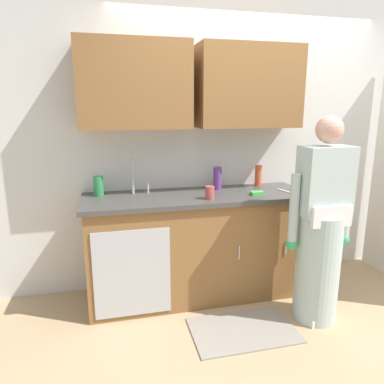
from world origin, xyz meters
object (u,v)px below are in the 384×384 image
Objects in this scene: sink at (139,199)px; sponge at (257,193)px; cup_by_sink at (210,193)px; person_at_sink at (320,237)px; bottle_water_short at (217,178)px; knife_on_counter at (287,191)px; bottle_water_tall at (98,186)px; bottle_dish_liquid at (258,176)px.

sponge is at bearing -8.28° from sink.
cup_by_sink is (0.56, -0.19, 0.07)m from sink.
person_at_sink reaches higher than bottle_water_short.
knife_on_counter is 0.31m from sponge.
bottle_water_tall reaches higher than knife_on_counter.
sink is at bearing 171.72° from sponge.
bottle_dish_liquid is at bearing 65.08° from sponge.
bottle_dish_liquid is 0.38m from sponge.
sink reaches higher than cup_by_sink.
cup_by_sink is at bearing -174.64° from sponge.
sink is at bearing -169.19° from bottle_water_short.
sponge is at bearing -11.92° from bottle_water_tall.
sink is 0.59m from cup_by_sink.
sink is at bearing 161.61° from cup_by_sink.
person_at_sink is 0.63m from sponge.
sink is 2.51× the size of bottle_dish_liquid.
bottle_water_tall is at bearing 155.74° from person_at_sink.
sink is at bearing -170.73° from bottle_dish_liquid.
bottle_water_tall is at bearing -179.76° from bottle_water_short.
bottle_dish_liquid is 0.43m from bottle_water_short.
bottle_dish_liquid is (-0.18, 0.80, 0.35)m from person_at_sink.
bottle_dish_liquid is 1.17× the size of bottle_water_tall.
knife_on_counter is (0.57, -0.24, -0.10)m from bottle_water_short.
bottle_water_short is at bearing 52.86° from knife_on_counter.
person_at_sink reaches higher than bottle_water_tall.
person_at_sink is 6.75× the size of knife_on_counter.
knife_on_counter is at bearing 7.83° from sponge.
sponge is at bearing 125.46° from person_at_sink.
person_at_sink reaches higher than knife_on_counter.
bottle_dish_liquid reaches higher than bottle_water_tall.
bottle_dish_liquid is at bearing 6.60° from bottle_water_short.
bottle_dish_liquid reaches higher than sponge.
bottle_water_tall is at bearing 67.47° from knife_on_counter.
bottle_dish_liquid is at bearing 102.55° from person_at_sink.
bottle_water_short reaches higher than cup_by_sink.
bottle_water_tall is 0.71× the size of knife_on_counter.
sink is 0.31× the size of person_at_sink.
sink is 1.01m from sponge.
cup_by_sink is 0.75m from knife_on_counter.
sponge reaches higher than knife_on_counter.
sink reaches higher than bottle_water_short.
sink is 2.94× the size of bottle_water_tall.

